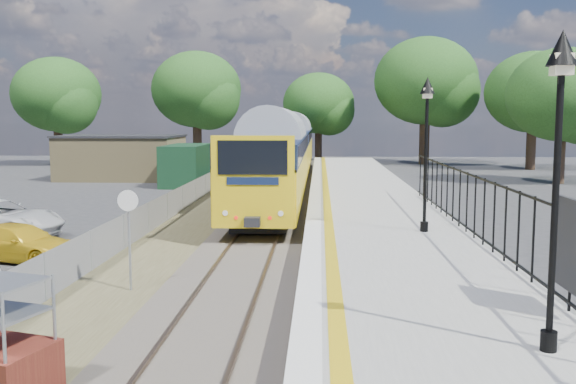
# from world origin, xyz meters

# --- Properties ---
(ground) EXTENTS (120.00, 120.00, 0.00)m
(ground) POSITION_xyz_m (0.00, 0.00, 0.00)
(ground) COLOR #2D2D30
(ground) RESTS_ON ground
(track_bed) EXTENTS (5.90, 80.00, 0.29)m
(track_bed) POSITION_xyz_m (-0.47, 9.67, 0.09)
(track_bed) COLOR #473F38
(track_bed) RESTS_ON ground
(platform) EXTENTS (5.00, 70.00, 0.90)m
(platform) POSITION_xyz_m (4.20, 8.00, 0.45)
(platform) COLOR gray
(platform) RESTS_ON ground
(platform_edge) EXTENTS (0.90, 70.00, 0.01)m
(platform_edge) POSITION_xyz_m (2.14, 8.00, 0.90)
(platform_edge) COLOR silver
(platform_edge) RESTS_ON platform
(victorian_lamp_south) EXTENTS (0.44, 0.44, 4.60)m
(victorian_lamp_south) POSITION_xyz_m (5.50, -4.00, 4.30)
(victorian_lamp_south) COLOR black
(victorian_lamp_south) RESTS_ON platform
(victorian_lamp_north) EXTENTS (0.44, 0.44, 4.60)m
(victorian_lamp_north) POSITION_xyz_m (5.30, 6.00, 4.30)
(victorian_lamp_north) COLOR black
(victorian_lamp_north) RESTS_ON platform
(palisade_fence) EXTENTS (0.12, 26.00, 2.00)m
(palisade_fence) POSITION_xyz_m (6.55, 2.24, 1.84)
(palisade_fence) COLOR black
(palisade_fence) RESTS_ON platform
(wire_fence) EXTENTS (0.06, 52.00, 1.20)m
(wire_fence) POSITION_xyz_m (-4.20, 12.00, 0.60)
(wire_fence) COLOR #999EA3
(wire_fence) RESTS_ON ground
(outbuilding) EXTENTS (10.80, 10.10, 3.12)m
(outbuilding) POSITION_xyz_m (-10.91, 31.21, 1.52)
(outbuilding) COLOR #9A8756
(outbuilding) RESTS_ON ground
(tree_line) EXTENTS (56.80, 43.80, 11.88)m
(tree_line) POSITION_xyz_m (1.40, 42.00, 6.61)
(tree_line) COLOR #332319
(tree_line) RESTS_ON ground
(train) EXTENTS (2.82, 40.83, 3.51)m
(train) POSITION_xyz_m (0.00, 27.67, 2.34)
(train) COLOR gold
(train) RESTS_ON ground
(brick_plinth) EXTENTS (1.50, 1.50, 1.94)m
(brick_plinth) POSITION_xyz_m (-2.50, -4.29, 0.93)
(brick_plinth) COLOR maroon
(brick_plinth) RESTS_ON ground
(speed_sign) EXTENTS (0.52, 0.10, 2.56)m
(speed_sign) POSITION_xyz_m (-2.50, 2.01, 1.71)
(speed_sign) COLOR #999EA3
(speed_sign) RESTS_ON ground
(car_yellow) EXTENTS (4.06, 2.48, 1.10)m
(car_yellow) POSITION_xyz_m (-6.88, 5.38, 0.55)
(car_yellow) COLOR gold
(car_yellow) RESTS_ON ground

